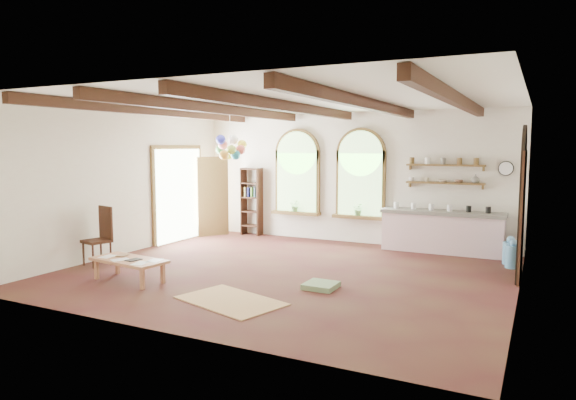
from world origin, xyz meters
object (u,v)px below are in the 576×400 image
Objects in this scene: kitchen_counter at (442,231)px; balloon_cluster at (230,148)px; coffee_table at (129,261)px; side_chair at (98,248)px.

balloon_cluster is at bearing -163.81° from kitchen_counter.
coffee_table is 1.28× the size of balloon_cluster.
balloon_cluster reaches higher than side_chair.
coffee_table is at bearing -86.72° from balloon_cluster.
side_chair is (-1.44, 0.66, -0.01)m from coffee_table.
coffee_table is 4.13m from balloon_cluster.
balloon_cluster reaches higher than coffee_table.
kitchen_counter is 2.28× the size of side_chair.
coffee_table is at bearing -24.68° from side_chair.
kitchen_counter is at bearing 16.19° from balloon_cluster.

